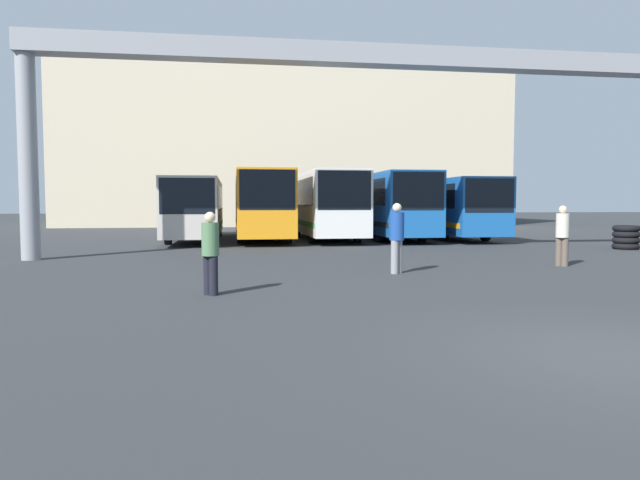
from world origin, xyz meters
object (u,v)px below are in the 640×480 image
object	(u,v)px
pedestrian_mid_left	(210,251)
bus_slot_3	(382,202)
bus_slot_0	(196,206)
pedestrian_near_left	(397,236)
pedestrian_mid_right	(562,234)
tire_stack	(626,237)
bus_slot_1	(261,202)
bus_slot_2	(325,202)
bus_slot_4	(440,205)

from	to	relation	value
pedestrian_mid_left	bus_slot_3	bearing A→B (deg)	110.45
bus_slot_0	pedestrian_near_left	bearing A→B (deg)	-67.54
bus_slot_3	pedestrian_near_left	xyz separation A→B (m)	(-3.66, -15.21, -0.91)
bus_slot_0	pedestrian_mid_right	bearing A→B (deg)	-50.48
tire_stack	bus_slot_3	bearing A→B (deg)	130.95
bus_slot_1	bus_slot_3	world-z (taller)	bus_slot_1
bus_slot_0	tire_stack	distance (m)	19.46
pedestrian_mid_left	pedestrian_mid_right	size ratio (longest dim) A/B	0.94
bus_slot_0	bus_slot_2	world-z (taller)	bus_slot_2
bus_slot_3	pedestrian_near_left	distance (m)	15.67
bus_slot_0	tire_stack	size ratio (longest dim) A/B	10.70
bus_slot_4	pedestrian_mid_right	distance (m)	14.50
bus_slot_2	tire_stack	xyz separation A→B (m)	(10.99, -8.22, -1.44)
bus_slot_4	pedestrian_mid_left	bearing A→B (deg)	-122.55
pedestrian_mid_left	bus_slot_1	bearing A→B (deg)	129.29
bus_slot_1	pedestrian_mid_left	world-z (taller)	bus_slot_1
bus_slot_0	bus_slot_3	size ratio (longest dim) A/B	0.92
pedestrian_near_left	bus_slot_4	bearing A→B (deg)	-153.14
bus_slot_0	pedestrian_mid_right	size ratio (longest dim) A/B	6.24
bus_slot_3	pedestrian_mid_right	world-z (taller)	bus_slot_3
bus_slot_1	bus_slot_2	bearing A→B (deg)	-7.49
bus_slot_3	bus_slot_1	bearing A→B (deg)	-177.59
bus_slot_0	tire_stack	world-z (taller)	bus_slot_0
bus_slot_0	bus_slot_3	distance (m)	9.76
bus_slot_3	pedestrian_mid_right	distance (m)	14.40
pedestrian_near_left	bus_slot_2	bearing A→B (deg)	-130.50
bus_slot_1	tire_stack	world-z (taller)	bus_slot_1
bus_slot_1	bus_slot_4	bearing A→B (deg)	2.31
bus_slot_1	bus_slot_4	distance (m)	9.76
bus_slot_1	pedestrian_mid_right	world-z (taller)	bus_slot_1
bus_slot_0	pedestrian_near_left	xyz separation A→B (m)	(6.09, -14.74, -0.74)
bus_slot_4	pedestrian_mid_left	distance (m)	21.61
bus_slot_3	tire_stack	world-z (taller)	bus_slot_3
bus_slot_0	bus_slot_1	distance (m)	3.26
bus_slot_4	pedestrian_mid_left	world-z (taller)	bus_slot_4
bus_slot_1	pedestrian_mid_left	bearing A→B (deg)	-95.99
bus_slot_3	pedestrian_mid_right	bearing A→B (deg)	-83.46
pedestrian_mid_left	pedestrian_mid_right	world-z (taller)	pedestrian_mid_right
bus_slot_0	bus_slot_4	world-z (taller)	bus_slot_4
bus_slot_0	bus_slot_3	xyz separation A→B (m)	(9.75, 0.47, 0.18)
bus_slot_3	pedestrian_mid_left	bearing A→B (deg)	-114.84
bus_slot_3	tire_stack	size ratio (longest dim) A/B	11.60
pedestrian_near_left	pedestrian_mid_left	world-z (taller)	pedestrian_near_left
tire_stack	bus_slot_4	bearing A→B (deg)	116.41
bus_slot_2	pedestrian_mid_left	world-z (taller)	bus_slot_2
bus_slot_2	pedestrian_mid_left	bearing A→B (deg)	-106.41
bus_slot_0	pedestrian_mid_left	bearing A→B (deg)	-85.52
bus_slot_1	pedestrian_near_left	distance (m)	15.23
pedestrian_mid_left	pedestrian_mid_right	distance (m)	10.71
bus_slot_1	bus_slot_4	world-z (taller)	bus_slot_1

